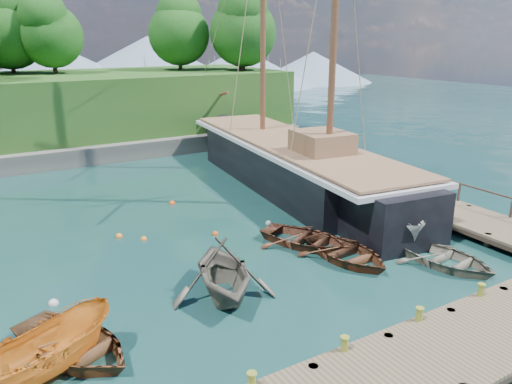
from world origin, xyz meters
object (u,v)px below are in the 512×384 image
Objects in this scene: rowboat_4 at (306,245)px; cabin_boat_white at (388,239)px; rowboat_0 at (74,355)px; rowboat_1 at (223,296)px; motorboat_orange at (45,379)px; schooner at (291,166)px; rowboat_2 at (346,260)px; rowboat_3 at (445,265)px.

cabin_boat_white reaches higher than rowboat_4.
rowboat_0 is 5.46m from rowboat_1.
motorboat_orange is 0.15× the size of schooner.
motorboat_orange is at bearing -137.30° from schooner.
cabin_boat_white reaches higher than rowboat_2.
cabin_boat_white is (15.31, 2.31, 0.00)m from motorboat_orange.
rowboat_1 is 0.15× the size of schooner.
motorboat_orange is 20.38m from schooner.
rowboat_0 is 1.16m from motorboat_orange.
rowboat_4 is 0.93× the size of cabin_boat_white.
motorboat_orange is at bearing -176.87° from rowboat_2.
rowboat_0 is 14.49m from cabin_boat_white.
motorboat_orange is at bearing -151.12° from rowboat_1.
rowboat_0 is 1.07× the size of rowboat_3.
rowboat_4 reaches higher than rowboat_3.
schooner is (15.60, 11.17, 1.22)m from rowboat_0.
rowboat_3 is 5.93m from rowboat_4.
rowboat_0 is at bearing -179.86° from rowboat_2.
motorboat_orange is at bearing -167.69° from rowboat_0.
rowboat_1 is at bearing 177.92° from rowboat_4.
rowboat_1 is 1.00× the size of motorboat_orange.
rowboat_2 is at bearing 132.71° from rowboat_3.
motorboat_orange reaches higher than rowboat_2.
rowboat_2 is at bearing -21.29° from rowboat_0.
rowboat_3 is at bearing -114.49° from motorboat_orange.
schooner is at bearing 94.18° from cabin_boat_white.
schooner is (4.35, 10.30, 1.22)m from rowboat_2.
motorboat_orange is at bearing 167.96° from rowboat_3.
rowboat_4 is at bearing -93.35° from motorboat_orange.
rowboat_1 is at bearing 176.35° from rowboat_2.
cabin_boat_white reaches higher than rowboat_0.
rowboat_3 is at bearing -32.27° from rowboat_0.
rowboat_4 is 0.14× the size of schooner.
rowboat_2 is 12.27m from motorboat_orange.
rowboat_2 is 1.03× the size of rowboat_3.
schooner is (4.90, 8.19, 1.22)m from rowboat_4.
rowboat_0 is 1.01× the size of rowboat_1.
schooner reaches higher than rowboat_4.
cabin_boat_white is at bearing 20.29° from rowboat_1.
rowboat_1 is 6.50m from motorboat_orange.
rowboat_0 is 1.04× the size of rowboat_4.
schooner is at bearing 9.86° from rowboat_0.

